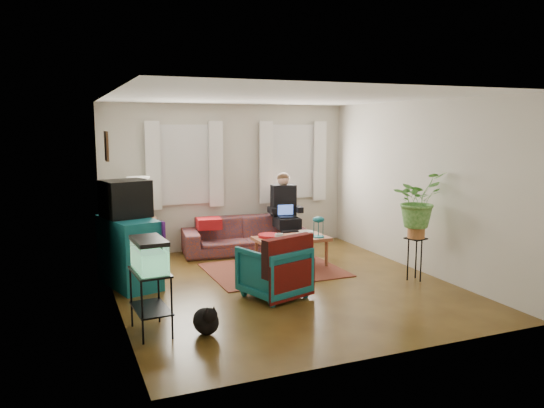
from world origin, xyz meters
name	(u,v)px	position (x,y,z in m)	size (l,w,h in m)	color
floor	(283,285)	(0.00, 0.00, 0.00)	(4.50, 5.00, 0.01)	#4F2B14
ceiling	(283,97)	(0.00, 0.00, 2.60)	(4.50, 5.00, 0.01)	white
wall_back	(228,177)	(0.00, 2.50, 1.30)	(4.50, 0.01, 2.60)	silver
wall_front	(388,225)	(0.00, -2.50, 1.30)	(4.50, 0.01, 2.60)	silver
wall_left	(113,203)	(-2.25, 0.00, 1.30)	(0.01, 5.00, 2.60)	silver
wall_right	(418,186)	(2.25, 0.00, 1.30)	(0.01, 5.00, 2.60)	silver
window_left	(184,165)	(-0.80, 2.48, 1.55)	(1.08, 0.04, 1.38)	white
window_right	(292,162)	(1.25, 2.48, 1.55)	(1.08, 0.04, 1.38)	white
curtains_left	(185,165)	(-0.80, 2.40, 1.55)	(1.36, 0.06, 1.50)	white
curtains_right	(294,162)	(1.25, 2.40, 1.55)	(1.36, 0.06, 1.50)	white
picture_frame	(107,146)	(-2.21, 0.85, 1.95)	(0.04, 0.32, 0.40)	#3D2616
area_rug	(274,270)	(0.17, 0.75, 0.01)	(2.00, 1.60, 0.01)	brown
sofa	(244,229)	(0.13, 2.05, 0.41)	(2.12, 0.83, 0.83)	brown
seated_person	(285,215)	(0.89, 1.96, 0.63)	(0.53, 0.65, 1.26)	black
side_table	(140,239)	(-1.65, 2.10, 0.37)	(0.51, 0.51, 0.74)	#402318
table_lamp	(139,198)	(-1.65, 2.10, 1.05)	(0.38, 0.38, 0.67)	white
dresser	(129,252)	(-1.99, 0.79, 0.48)	(0.54, 1.07, 0.96)	#11656A
crt_tv	(125,199)	(-2.00, 0.90, 1.22)	(0.59, 0.54, 0.51)	black
aquarium_stand	(151,302)	(-2.00, -1.05, 0.34)	(0.34, 0.62, 0.69)	black
aquarium	(149,254)	(-2.00, -1.05, 0.87)	(0.31, 0.56, 0.36)	#7FD899
black_cat	(206,318)	(-1.47, -1.32, 0.18)	(0.27, 0.42, 0.35)	black
armchair	(274,269)	(-0.31, -0.42, 0.38)	(0.74, 0.69, 0.76)	navy
serape_throw	(289,261)	(-0.22, -0.69, 0.54)	(0.76, 0.18, 0.62)	#9E0A0A
coffee_table	(291,252)	(0.52, 0.86, 0.24)	(1.15, 0.63, 0.48)	brown
cup_a	(279,237)	(0.26, 0.75, 0.53)	(0.13, 0.13, 0.10)	white
cup_b	(300,236)	(0.57, 0.67, 0.52)	(0.10, 0.10, 0.10)	beige
bowl	(306,233)	(0.83, 0.97, 0.50)	(0.23, 0.23, 0.06)	white
snack_tray	(269,236)	(0.20, 1.01, 0.50)	(0.36, 0.36, 0.04)	#B21414
birdcage	(318,227)	(0.92, 0.71, 0.64)	(0.19, 0.19, 0.33)	#115B6B
plant_stand	(415,259)	(1.87, -0.50, 0.31)	(0.26, 0.26, 0.63)	black
potted_plant	(417,208)	(1.87, -0.50, 1.06)	(0.71, 0.62, 0.79)	#599947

